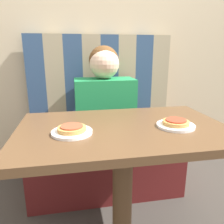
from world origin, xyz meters
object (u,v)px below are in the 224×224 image
at_px(person, 105,95).
at_px(pizza_left, 72,128).
at_px(plate_left, 72,132).
at_px(pizza_right, 176,122).
at_px(plate_right, 176,126).

bearing_deg(person, pizza_left, -110.25).
height_order(plate_left, pizza_right, pizza_right).
bearing_deg(plate_right, person, 110.25).
distance_m(plate_left, pizza_left, 0.02).
xyz_separation_m(person, pizza_left, (-0.24, -0.64, -0.01)).
bearing_deg(person, pizza_right, -69.75).
bearing_deg(pizza_right, person, 110.25).
bearing_deg(plate_left, plate_right, 0.00).
xyz_separation_m(person, pizza_right, (0.24, -0.64, -0.01)).
bearing_deg(plate_right, plate_left, 180.00).
height_order(plate_left, plate_right, same).
height_order(plate_left, pizza_left, pizza_left).
relative_size(plate_left, pizza_right, 1.44).
bearing_deg(plate_right, pizza_left, -180.00).
bearing_deg(plate_right, pizza_right, -14.04).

